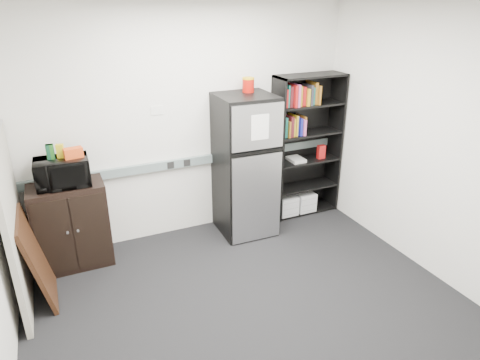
{
  "coord_description": "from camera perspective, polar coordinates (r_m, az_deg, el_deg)",
  "views": [
    {
      "loc": [
        -1.43,
        -2.9,
        2.69
      ],
      "look_at": [
        0.28,
        0.9,
        0.93
      ],
      "focal_mm": 32.0,
      "sensor_mm": 36.0,
      "label": 1
    }
  ],
  "objects": [
    {
      "name": "microwave",
      "position": [
        4.67,
        -22.6,
        0.96
      ],
      "size": [
        0.53,
        0.36,
        0.29
      ],
      "primitive_type": "imported",
      "rotation": [
        0.0,
        0.0,
        -0.02
      ],
      "color": "black",
      "rests_on": "cabinet"
    },
    {
      "name": "snack_box_a",
      "position": [
        4.64,
        -23.99,
        3.46
      ],
      "size": [
        0.08,
        0.06,
        0.15
      ],
      "primitive_type": "cube",
      "rotation": [
        0.0,
        0.0,
        -0.14
      ],
      "color": "#1D5919",
      "rests_on": "microwave"
    },
    {
      "name": "snack_box_b",
      "position": [
        4.64,
        -23.99,
        3.46
      ],
      "size": [
        0.07,
        0.05,
        0.15
      ],
      "primitive_type": "cube",
      "rotation": [
        0.0,
        0.0,
        0.05
      ],
      "color": "#0C3822",
      "rests_on": "microwave"
    },
    {
      "name": "wall_right",
      "position": [
        4.69,
        24.44,
        4.24
      ],
      "size": [
        0.02,
        3.5,
        2.7
      ],
      "primitive_type": "cube",
      "color": "white",
      "rests_on": "floor"
    },
    {
      "name": "snack_box_c",
      "position": [
        4.64,
        -22.85,
        3.58
      ],
      "size": [
        0.08,
        0.06,
        0.14
      ],
      "primitive_type": "cube",
      "rotation": [
        0.0,
        0.0,
        -0.2
      ],
      "color": "gold",
      "rests_on": "microwave"
    },
    {
      "name": "refrigerator",
      "position": [
        5.11,
        0.69,
        1.87
      ],
      "size": [
        0.65,
        0.68,
        1.71
      ],
      "rotation": [
        0.0,
        0.0,
        -0.02
      ],
      "color": "black",
      "rests_on": "floor"
    },
    {
      "name": "wall_back",
      "position": [
        5.05,
        -6.98,
        7.37
      ],
      "size": [
        4.0,
        0.02,
        2.7
      ],
      "primitive_type": "cube",
      "color": "white",
      "rests_on": "floor"
    },
    {
      "name": "coffee_can",
      "position": [
        5.01,
        1.11,
        12.69
      ],
      "size": [
        0.14,
        0.14,
        0.19
      ],
      "color": "#A81007",
      "rests_on": "refrigerator"
    },
    {
      "name": "bookshelf",
      "position": [
        5.62,
        8.65,
        4.85
      ],
      "size": [
        0.9,
        0.34,
        1.85
      ],
      "color": "black",
      "rests_on": "floor"
    },
    {
      "name": "snack_bag",
      "position": [
        4.6,
        -21.34,
        3.4
      ],
      "size": [
        0.19,
        0.12,
        0.1
      ],
      "primitive_type": "cube",
      "rotation": [
        0.0,
        0.0,
        0.14
      ],
      "color": "#D94615",
      "rests_on": "microwave"
    },
    {
      "name": "floor",
      "position": [
        4.21,
        1.57,
        -16.82
      ],
      "size": [
        4.0,
        4.0,
        0.0
      ],
      "primitive_type": "plane",
      "color": "black",
      "rests_on": "ground"
    },
    {
      "name": "cubicle_partition",
      "position": [
        4.43,
        -27.92,
        -5.04
      ],
      "size": [
        0.06,
        1.3,
        1.62
      ],
      "color": "#A19B8F",
      "rests_on": "floor"
    },
    {
      "name": "cabinet",
      "position": [
        4.93,
        -21.54,
        -5.59
      ],
      "size": [
        0.75,
        0.5,
        0.94
      ],
      "color": "black",
      "rests_on": "floor"
    },
    {
      "name": "framed_poster",
      "position": [
        4.52,
        -25.43,
        -9.29
      ],
      "size": [
        0.23,
        0.7,
        0.89
      ],
      "rotation": [
        0.0,
        -0.21,
        0.0
      ],
      "color": "black",
      "rests_on": "floor"
    },
    {
      "name": "electrical_raceway",
      "position": [
        5.16,
        -6.64,
        2.47
      ],
      "size": [
        3.92,
        0.05,
        0.1
      ],
      "primitive_type": "cube",
      "color": "slate",
      "rests_on": "wall_back"
    },
    {
      "name": "wall_note",
      "position": [
        4.9,
        -11.01,
        9.08
      ],
      "size": [
        0.14,
        0.0,
        0.1
      ],
      "primitive_type": "cube",
      "color": "white",
      "rests_on": "wall_back"
    }
  ]
}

